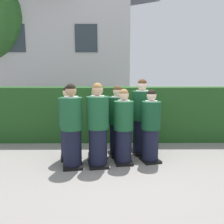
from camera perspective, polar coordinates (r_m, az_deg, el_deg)
name	(u,v)px	position (r m, az deg, el deg)	size (l,w,h in m)	color
ground_plane	(112,164)	(5.24, 0.03, -11.88)	(60.00, 60.00, 0.00)	gray
student_front_row_0	(72,128)	(4.94, -9.24, -3.68)	(0.47, 0.54, 1.67)	black
student_front_row_1	(98,127)	(4.93, -3.29, -3.51)	(0.46, 0.54, 1.68)	black
student_front_row_2	(124,129)	(5.10, 2.68, -3.82)	(0.41, 0.49, 1.55)	black
student_front_row_3	(151,128)	(5.25, 8.92, -3.65)	(0.46, 0.53, 1.53)	black
student_rear_row_0	(69,125)	(5.42, -9.96, -2.94)	(0.45, 0.52, 1.60)	black
student_rear_row_1	(96,124)	(5.46, -3.63, -2.83)	(0.42, 0.52, 1.57)	black
student_rear_row_2	(117,123)	(5.58, 1.27, -2.46)	(0.46, 0.53, 1.59)	black
student_rear_row_3	(142,119)	(5.74, 6.84, -1.50)	(0.49, 0.57, 1.73)	black
hedge	(111,114)	(6.87, -0.12, -0.42)	(7.09, 0.70, 1.48)	#214C1E
school_building_main	(60,35)	(12.71, -11.90, 17.00)	(6.83, 4.32, 7.15)	silver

